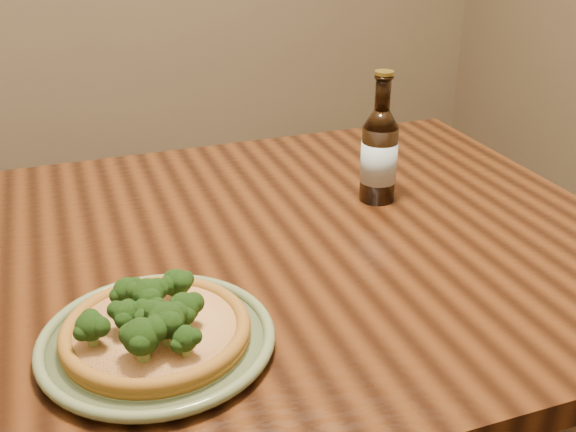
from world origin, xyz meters
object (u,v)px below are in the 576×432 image
object	(u,v)px
table	(122,321)
pizza	(155,327)
beer_bottle	(379,154)
plate	(157,340)

from	to	relation	value
table	pizza	size ratio (longest dim) A/B	7.19
pizza	beer_bottle	distance (m)	0.53
plate	pizza	world-z (taller)	pizza
table	beer_bottle	world-z (taller)	beer_bottle
pizza	beer_bottle	size ratio (longest dim) A/B	0.98
table	beer_bottle	size ratio (longest dim) A/B	7.08
table	plate	world-z (taller)	plate
beer_bottle	pizza	bearing A→B (deg)	-163.13
beer_bottle	plate	bearing A→B (deg)	-163.23
plate	table	bearing A→B (deg)	97.07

